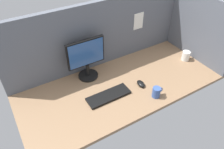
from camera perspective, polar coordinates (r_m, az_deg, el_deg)
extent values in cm
cube|color=#8C6B4C|center=(197.48, 2.41, -2.70)|extent=(180.00, 80.00, 3.00)
cube|color=#565B66|center=(204.64, -3.13, 10.29)|extent=(180.00, 5.00, 62.84)
cube|color=white|center=(220.58, 6.86, 13.51)|extent=(10.72, 0.40, 16.50)
cube|color=#565B66|center=(231.22, 21.55, 11.15)|extent=(5.00, 80.00, 62.84)
cylinder|color=black|center=(204.81, -6.14, -0.23)|extent=(18.00, 18.00, 1.80)
cylinder|color=black|center=(200.81, -6.27, 1.18)|extent=(3.20, 3.20, 11.00)
cube|color=black|center=(191.05, -6.78, 5.58)|extent=(34.32, 2.40, 24.97)
cube|color=#264C8C|center=(189.98, -6.59, 5.38)|extent=(31.92, 0.60, 22.57)
cube|color=black|center=(183.93, -0.88, -5.48)|extent=(37.04, 13.11, 2.00)
ellipsoid|color=black|center=(195.32, 7.46, -2.38)|extent=(6.37, 10.03, 3.40)
cylinder|color=white|center=(234.33, 18.48, 4.61)|extent=(7.58, 7.58, 9.45)
torus|color=white|center=(237.19, 19.27, 5.00)|extent=(5.16, 1.00, 5.16)
cylinder|color=#38569E|center=(185.20, 11.33, -4.51)|extent=(6.63, 6.63, 9.24)
torus|color=#38569E|center=(187.11, 12.32, -3.94)|extent=(5.07, 1.00, 5.07)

